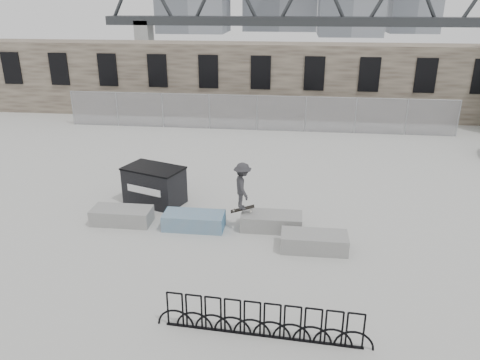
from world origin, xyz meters
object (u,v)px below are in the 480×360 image
(planter_center_right, at_px, (271,221))
(bike_rack, at_px, (262,320))
(planter_far_left, at_px, (122,215))
(dumpster, at_px, (154,185))
(planter_center_left, at_px, (194,220))
(planter_offset, at_px, (314,241))
(skateboarder, at_px, (243,186))

(planter_center_right, height_order, bike_rack, bike_rack)
(planter_far_left, relative_size, dumpster, 0.82)
(planter_center_left, distance_m, bike_rack, 5.70)
(bike_rack, bearing_deg, planter_offset, 72.63)
(skateboarder, bearing_deg, planter_center_right, -106.66)
(planter_offset, bearing_deg, planter_center_right, 138.17)
(planter_offset, xyz_separation_m, bike_rack, (-1.28, -4.08, 0.15))
(planter_center_left, height_order, planter_center_right, same)
(planter_center_right, bearing_deg, skateboarder, -178.74)
(planter_far_left, bearing_deg, planter_offset, -9.40)
(planter_center_left, bearing_deg, skateboarder, 8.03)
(bike_rack, bearing_deg, planter_far_left, 134.97)
(dumpster, bearing_deg, planter_center_right, -0.12)
(planter_center_left, bearing_deg, planter_offset, -13.97)
(planter_far_left, xyz_separation_m, dumpster, (0.64, 1.77, 0.42))
(dumpster, height_order, skateboarder, skateboarder)
(planter_center_right, relative_size, dumpster, 0.82)
(planter_far_left, xyz_separation_m, planter_center_right, (5.05, 0.16, 0.00))
(planter_center_left, bearing_deg, dumpster, 135.10)
(planter_center_right, bearing_deg, dumpster, 159.93)
(planter_far_left, relative_size, planter_offset, 1.00)
(planter_center_left, relative_size, skateboarder, 1.17)
(skateboarder, bearing_deg, planter_far_left, 73.99)
(planter_center_left, distance_m, planter_center_right, 2.56)
(planter_offset, height_order, bike_rack, bike_rack)
(planter_far_left, distance_m, planter_center_left, 2.50)
(dumpster, height_order, bike_rack, dumpster)
(planter_far_left, distance_m, skateboarder, 4.26)
(dumpster, relative_size, bike_rack, 0.49)
(planter_center_right, xyz_separation_m, dumpster, (-4.41, 1.61, 0.42))
(planter_center_left, relative_size, dumpster, 0.82)
(planter_center_left, relative_size, bike_rack, 0.41)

